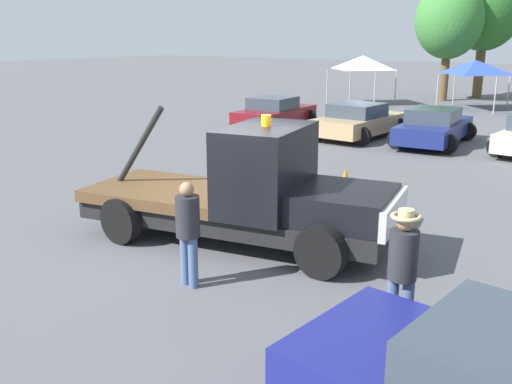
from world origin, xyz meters
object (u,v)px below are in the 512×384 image
Objects in this scene: canopy_tent_white at (363,63)px; parked_car_tan at (359,121)px; tow_truck at (252,195)px; person_near_truck at (403,263)px; canopy_tent_blue at (476,67)px; tree_right at (449,20)px; parked_car_maroon at (275,113)px; tree_center at (486,7)px; traffic_cone at (345,180)px; parked_car_navy at (434,127)px; person_at_hood at (188,227)px.

parked_car_tan is at bearing -65.25° from canopy_tent_white.
person_near_truck is at bearing -36.56° from tow_truck.
canopy_tent_blue is 5.05m from tree_right.
canopy_tent_blue is at bearing 84.62° from tow_truck.
tree_right is at bearing 127.78° from canopy_tent_blue.
parked_car_maroon is 15.69m from tree_right.
traffic_cone is at bearing -82.25° from tree_center.
tow_truck is 1.36× the size of parked_car_navy.
tree_center reaches higher than tree_right.
tow_truck is 23.61m from canopy_tent_blue.
parked_car_maroon is at bearing 133.73° from traffic_cone.
parked_car_maroon is at bearing 92.06° from parked_car_tan.
person_near_truck reaches higher than person_at_hood.
tree_center is (-0.35, 18.06, 4.91)m from parked_car_tan.
traffic_cone is at bearing 32.06° from person_near_truck.
parked_car_tan is 0.54× the size of tree_center.
parked_car_maroon is at bearing 40.11° from person_at_hood.
tree_center reaches higher than parked_car_navy.
tree_right is (-1.57, 15.07, 4.08)m from parked_car_tan.
tree_right is (-8.61, 28.63, 3.71)m from person_near_truck.
tow_truck is at bearing 178.76° from parked_car_navy.
parked_car_maroon is at bearing 110.74° from tow_truck.
canopy_tent_white reaches higher than person_near_truck.
person_at_hood is at bearing -84.31° from traffic_cone.
person_at_hood is at bearing -161.14° from parked_car_tan.
tow_truck is 2.12m from person_at_hood.
canopy_tent_blue is at bearing 95.99° from traffic_cone.
person_at_hood is 14.46m from parked_car_tan.
tree_right reaches higher than person_near_truck.
parked_car_navy is at bearing -73.45° from tree_right.
parked_car_maroon is 6.82m from parked_car_navy.
canopy_tent_blue reaches higher than person_near_truck.
canopy_tent_white is (-8.57, 24.38, 1.38)m from person_at_hood.
traffic_cone is at bearing 83.54° from tow_truck.
parked_car_maroon is at bearing -85.35° from canopy_tent_white.
canopy_tent_white is 6.04m from canopy_tent_blue.
person_at_hood is (0.29, -2.10, 0.02)m from tow_truck.
person_near_truck is 15.28m from parked_car_tan.
tree_right is at bearing 21.74° from person_at_hood.
tow_truck is 0.89× the size of tree_right.
parked_car_maroon is (-11.01, 13.67, -0.38)m from person_near_truck.
person_at_hood is at bearing -155.55° from parked_car_maroon.
parked_car_navy is at bearing -81.36° from canopy_tent_blue.
parked_car_tan is at bearing -84.06° from tree_right.
parked_car_tan is 2.86m from parked_car_navy.
person_at_hood is 14.19m from parked_car_navy.
parked_car_navy is at bearing -82.21° from parked_car_tan.
person_at_hood is at bearing 96.96° from person_near_truck.
tree_center reaches higher than parked_car_tan.
person_near_truck is at bearing -148.78° from parked_car_tan.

